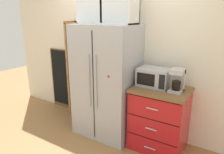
# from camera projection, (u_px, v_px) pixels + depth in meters

# --- Properties ---
(ground_plane) EXTENTS (10.74, 10.74, 0.00)m
(ground_plane) POSITION_uv_depth(u_px,v_px,m) (107.00, 131.00, 3.57)
(ground_plane) COLOR #9E7042
(wall_back_cream) EXTENTS (5.04, 0.10, 2.55)m
(wall_back_cream) POSITION_uv_depth(u_px,v_px,m) (120.00, 54.00, 3.53)
(wall_back_cream) COLOR silver
(wall_back_cream) RESTS_ON ground
(refrigerator) EXTENTS (0.95, 0.72, 1.78)m
(refrigerator) POSITION_uv_depth(u_px,v_px,m) (107.00, 81.00, 3.32)
(refrigerator) COLOR #ADAFB5
(refrigerator) RESTS_ON ground
(pantry_shelf_column) EXTENTS (0.50, 0.29, 1.81)m
(pantry_shelf_column) POSITION_uv_depth(u_px,v_px,m) (82.00, 70.00, 3.92)
(pantry_shelf_column) COLOR brown
(pantry_shelf_column) RESTS_ON ground
(counter_cabinet) EXTENTS (0.77, 0.64, 0.92)m
(counter_cabinet) POSITION_uv_depth(u_px,v_px,m) (159.00, 118.00, 3.02)
(counter_cabinet) COLOR red
(counter_cabinet) RESTS_ON ground
(microwave) EXTENTS (0.44, 0.33, 0.26)m
(microwave) POSITION_uv_depth(u_px,v_px,m) (154.00, 77.00, 2.96)
(microwave) COLOR #ADAFB5
(microwave) RESTS_ON counter_cabinet
(coffee_maker) EXTENTS (0.17, 0.20, 0.31)m
(coffee_maker) POSITION_uv_depth(u_px,v_px,m) (177.00, 80.00, 2.75)
(coffee_maker) COLOR #B7B7BC
(coffee_maker) RESTS_ON counter_cabinet
(mug_sage) EXTENTS (0.12, 0.08, 0.09)m
(mug_sage) POSITION_uv_depth(u_px,v_px,m) (160.00, 86.00, 2.83)
(mug_sage) COLOR #8CA37F
(mug_sage) RESTS_ON counter_cabinet
(mug_charcoal) EXTENTS (0.11, 0.07, 0.10)m
(mug_charcoal) POSITION_uv_depth(u_px,v_px,m) (162.00, 85.00, 2.88)
(mug_charcoal) COLOR #2D2D33
(mug_charcoal) RESTS_ON counter_cabinet
(bottle_green) EXTENTS (0.07, 0.07, 0.25)m
(bottle_green) POSITION_uv_depth(u_px,v_px,m) (164.00, 80.00, 2.92)
(bottle_green) COLOR #285B33
(bottle_green) RESTS_ON counter_cabinet
(chalkboard_menu) EXTENTS (0.60, 0.04, 1.25)m
(chalkboard_menu) POSITION_uv_depth(u_px,v_px,m) (63.00, 79.00, 4.33)
(chalkboard_menu) COLOR brown
(chalkboard_menu) RESTS_ON ground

